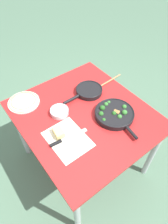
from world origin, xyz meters
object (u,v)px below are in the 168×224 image
skillet_broccoli (114,114)px  prep_bowl_steel (59,112)px  skillet_eggs (89,91)px  cheese_block (59,133)px  wooden_spoon (101,86)px  grater_knife (64,140)px  dinner_plate_stack (24,102)px

skillet_broccoli → prep_bowl_steel: (-0.28, -0.32, -0.01)m
skillet_eggs → cheese_block: cheese_block is taller
wooden_spoon → grater_knife: (0.28, -0.57, 0.00)m
skillet_broccoli → cheese_block: (-0.11, -0.43, -0.00)m
skillet_broccoli → prep_bowl_steel: 0.42m
skillet_broccoli → prep_bowl_steel: size_ratio=2.93×
grater_knife → dinner_plate_stack: 0.51m
cheese_block → dinner_plate_stack: 0.45m
dinner_plate_stack → prep_bowl_steel: (0.28, 0.17, 0.01)m
skillet_broccoli → prep_bowl_steel: skillet_broccoli is taller
wooden_spoon → prep_bowl_steel: size_ratio=2.89×
cheese_block → prep_bowl_steel: cheese_block is taller
wooden_spoon → grater_knife: 0.64m
wooden_spoon → cheese_block: (0.22, -0.57, 0.02)m
skillet_broccoli → grater_knife: 0.44m
skillet_broccoli → dinner_plate_stack: skillet_broccoli is taller
skillet_eggs → wooden_spoon: skillet_eggs is taller
skillet_eggs → prep_bowl_steel: size_ratio=2.66×
dinner_plate_stack → prep_bowl_steel: size_ratio=1.79×
grater_knife → dinner_plate_stack: bearing=102.8°
skillet_broccoli → dinner_plate_stack: (-0.55, -0.49, -0.01)m
skillet_broccoli → skillet_eggs: 0.33m
prep_bowl_steel → skillet_eggs: bearing=98.7°
wooden_spoon → prep_bowl_steel: bearing=2.9°
cheese_block → wooden_spoon: bearing=110.8°
grater_knife → cheese_block: bearing=96.5°
cheese_block → prep_bowl_steel: (-0.17, 0.12, -0.01)m
skillet_broccoli → cheese_block: 0.45m
skillet_eggs → skillet_broccoli: bearing=88.3°
skillet_eggs → prep_bowl_steel: 0.33m
skillet_eggs → grater_knife: bearing=32.1°
skillet_eggs → prep_bowl_steel: bearing=8.4°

